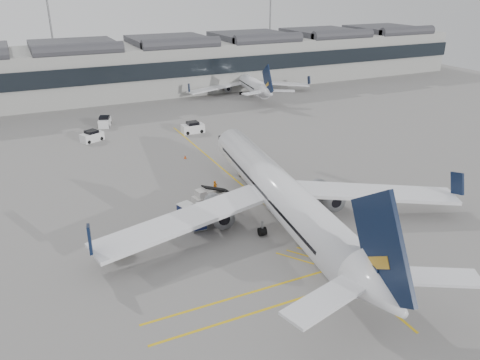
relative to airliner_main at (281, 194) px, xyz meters
name	(u,v)px	position (x,y,z in m)	size (l,w,h in m)	color
ground	(201,241)	(-9.32, 0.01, -3.51)	(220.00, 220.00, 0.00)	gray
terminal	(86,70)	(-9.32, 71.94, 2.63)	(200.00, 20.45, 12.40)	#9E9E99
light_masts	(65,26)	(-10.99, 86.01, 10.98)	(113.00, 0.60, 25.45)	slate
apron_markings	(246,188)	(0.68, 10.01, -3.50)	(0.25, 60.00, 0.01)	gold
airliner_main	(281,194)	(0.00, 0.00, 0.00)	(40.77, 44.79, 11.94)	white
airliner_far	(247,82)	(25.61, 60.14, -0.92)	(30.07, 33.06, 8.82)	white
belt_loader	(208,196)	(-5.06, 8.75, -2.93)	(4.99, 2.36, 1.98)	beige
baggage_cart_a	(185,210)	(-9.02, 5.67, -2.60)	(1.92, 1.73, 1.70)	gray
baggage_cart_b	(190,215)	(-8.98, 4.07, -2.50)	(2.11, 1.88, 1.88)	gray
baggage_cart_c	(204,210)	(-7.17, 4.62, -2.57)	(1.81, 1.55, 1.75)	gray
baggage_cart_d	(199,222)	(-8.69, 2.34, -2.62)	(1.65, 1.39, 1.66)	gray
ramp_agent_a	(215,187)	(-3.55, 10.05, -2.61)	(0.65, 0.43, 1.79)	orange
ramp_agent_b	(228,202)	(-3.79, 5.47, -2.65)	(0.84, 0.65, 1.72)	#FF580D
pushback_tug	(118,250)	(-17.64, 1.01, -2.96)	(2.51, 1.97, 1.23)	#535447
safety_cone_nose	(185,157)	(-2.77, 23.77, -3.24)	(0.39, 0.39, 0.54)	#F24C0A
safety_cone_engine	(280,185)	(4.93, 8.40, -3.28)	(0.33, 0.33, 0.45)	#F24C0A
service_van_left	(92,136)	(-14.03, 38.35, -2.67)	(4.08, 3.22, 1.88)	silver
service_van_mid	(105,122)	(-10.46, 46.30, -2.66)	(2.97, 4.08, 1.89)	silver
service_van_right	(193,128)	(2.81, 35.58, -2.62)	(3.88, 1.96, 1.99)	silver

